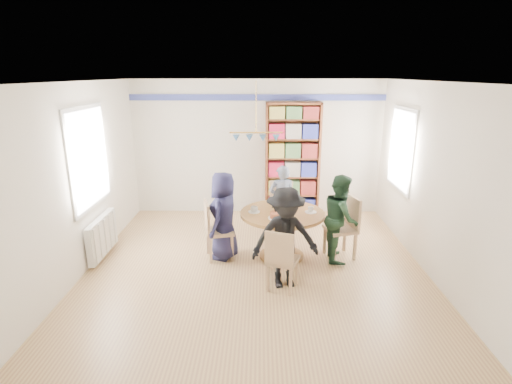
{
  "coord_description": "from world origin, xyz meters",
  "views": [
    {
      "loc": [
        0.07,
        -5.48,
        2.81
      ],
      "look_at": [
        0.0,
        0.4,
        1.05
      ],
      "focal_mm": 28.0,
      "sensor_mm": 36.0,
      "label": 1
    }
  ],
  "objects_px": {
    "chair_right": "(346,224)",
    "bookshelf": "(292,161)",
    "radiator": "(102,236)",
    "dining_table": "(282,224)",
    "person_left": "(224,216)",
    "person_far": "(282,201)",
    "chair_left": "(214,228)",
    "person_right": "(340,218)",
    "person_near": "(285,238)",
    "chair_far": "(281,205)",
    "chair_near": "(281,258)"
  },
  "relations": [
    {
      "from": "person_near",
      "to": "chair_far",
      "type": "bearing_deg",
      "value": 79.02
    },
    {
      "from": "person_far",
      "to": "person_near",
      "type": "height_order",
      "value": "person_near"
    },
    {
      "from": "radiator",
      "to": "person_far",
      "type": "height_order",
      "value": "person_far"
    },
    {
      "from": "chair_left",
      "to": "person_right",
      "type": "distance_m",
      "value": 1.95
    },
    {
      "from": "person_far",
      "to": "person_left",
      "type": "bearing_deg",
      "value": 38.34
    },
    {
      "from": "chair_left",
      "to": "person_far",
      "type": "height_order",
      "value": "person_far"
    },
    {
      "from": "chair_right",
      "to": "bookshelf",
      "type": "xyz_separation_m",
      "value": [
        -0.7,
        1.98,
        0.58
      ]
    },
    {
      "from": "chair_right",
      "to": "person_left",
      "type": "distance_m",
      "value": 1.9
    },
    {
      "from": "person_left",
      "to": "chair_right",
      "type": "bearing_deg",
      "value": 107.7
    },
    {
      "from": "chair_left",
      "to": "chair_near",
      "type": "relative_size",
      "value": 1.06
    },
    {
      "from": "chair_near",
      "to": "chair_right",
      "type": "bearing_deg",
      "value": 45.33
    },
    {
      "from": "dining_table",
      "to": "person_near",
      "type": "distance_m",
      "value": 0.9
    },
    {
      "from": "chair_near",
      "to": "chair_far",
      "type": "bearing_deg",
      "value": 87.28
    },
    {
      "from": "chair_far",
      "to": "chair_near",
      "type": "relative_size",
      "value": 1.08
    },
    {
      "from": "radiator",
      "to": "bookshelf",
      "type": "height_order",
      "value": "bookshelf"
    },
    {
      "from": "chair_left",
      "to": "person_right",
      "type": "xyz_separation_m",
      "value": [
        1.94,
        0.01,
        0.17
      ]
    },
    {
      "from": "chair_right",
      "to": "person_right",
      "type": "xyz_separation_m",
      "value": [
        -0.1,
        -0.08,
        0.14
      ]
    },
    {
      "from": "chair_near",
      "to": "person_left",
      "type": "bearing_deg",
      "value": 129.55
    },
    {
      "from": "chair_left",
      "to": "chair_far",
      "type": "bearing_deg",
      "value": 44.65
    },
    {
      "from": "person_far",
      "to": "person_near",
      "type": "relative_size",
      "value": 0.91
    },
    {
      "from": "chair_far",
      "to": "person_right",
      "type": "distance_m",
      "value": 1.38
    },
    {
      "from": "dining_table",
      "to": "person_near",
      "type": "bearing_deg",
      "value": -90.35
    },
    {
      "from": "chair_right",
      "to": "person_near",
      "type": "xyz_separation_m",
      "value": [
        -1.0,
        -0.93,
        0.16
      ]
    },
    {
      "from": "person_left",
      "to": "person_right",
      "type": "distance_m",
      "value": 1.8
    },
    {
      "from": "radiator",
      "to": "dining_table",
      "type": "bearing_deg",
      "value": 0.47
    },
    {
      "from": "person_right",
      "to": "person_far",
      "type": "height_order",
      "value": "person_right"
    },
    {
      "from": "chair_near",
      "to": "person_far",
      "type": "bearing_deg",
      "value": 86.98
    },
    {
      "from": "chair_far",
      "to": "person_far",
      "type": "distance_m",
      "value": 0.15
    },
    {
      "from": "chair_left",
      "to": "chair_near",
      "type": "xyz_separation_m",
      "value": [
        0.99,
        -0.98,
        -0.03
      ]
    },
    {
      "from": "person_left",
      "to": "person_near",
      "type": "height_order",
      "value": "person_near"
    },
    {
      "from": "chair_right",
      "to": "chair_left",
      "type": "bearing_deg",
      "value": -177.47
    },
    {
      "from": "dining_table",
      "to": "person_left",
      "type": "relative_size",
      "value": 0.94
    },
    {
      "from": "chair_right",
      "to": "person_right",
      "type": "height_order",
      "value": "person_right"
    },
    {
      "from": "chair_left",
      "to": "person_near",
      "type": "bearing_deg",
      "value": -38.83
    },
    {
      "from": "chair_far",
      "to": "person_far",
      "type": "xyz_separation_m",
      "value": [
        0.01,
        -0.09,
        0.12
      ]
    },
    {
      "from": "person_near",
      "to": "bookshelf",
      "type": "xyz_separation_m",
      "value": [
        0.3,
        2.91,
        0.42
      ]
    },
    {
      "from": "person_far",
      "to": "chair_right",
      "type": "bearing_deg",
      "value": 130.41
    },
    {
      "from": "chair_right",
      "to": "bookshelf",
      "type": "height_order",
      "value": "bookshelf"
    },
    {
      "from": "person_right",
      "to": "person_near",
      "type": "distance_m",
      "value": 1.24
    },
    {
      "from": "person_left",
      "to": "bookshelf",
      "type": "distance_m",
      "value": 2.4
    },
    {
      "from": "chair_far",
      "to": "person_near",
      "type": "xyz_separation_m",
      "value": [
        -0.04,
        -1.92,
        0.18
      ]
    },
    {
      "from": "person_left",
      "to": "person_far",
      "type": "distance_m",
      "value": 1.33
    },
    {
      "from": "radiator",
      "to": "chair_left",
      "type": "bearing_deg",
      "value": -0.86
    },
    {
      "from": "chair_near",
      "to": "person_far",
      "type": "height_order",
      "value": "person_far"
    },
    {
      "from": "chair_near",
      "to": "person_right",
      "type": "distance_m",
      "value": 1.39
    },
    {
      "from": "person_left",
      "to": "person_near",
      "type": "distance_m",
      "value": 1.26
    },
    {
      "from": "person_right",
      "to": "person_far",
      "type": "bearing_deg",
      "value": 44.94
    },
    {
      "from": "radiator",
      "to": "chair_left",
      "type": "height_order",
      "value": "chair_left"
    },
    {
      "from": "chair_far",
      "to": "person_right",
      "type": "relative_size",
      "value": 0.69
    },
    {
      "from": "person_left",
      "to": "person_far",
      "type": "xyz_separation_m",
      "value": [
        0.94,
        0.94,
        -0.05
      ]
    }
  ]
}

